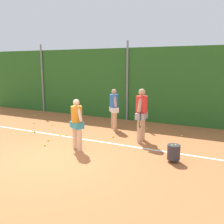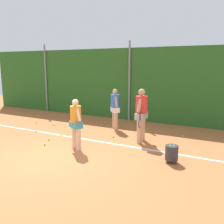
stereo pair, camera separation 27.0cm
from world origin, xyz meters
TOP-DOWN VIEW (x-y plane):
  - ground_plane at (0.00, 1.73)m, footprint 27.98×27.98m
  - hedge_fence_backdrop at (0.00, 5.90)m, footprint 18.19×0.25m
  - fence_post_left at (-5.25, 5.72)m, footprint 0.10×0.10m
  - fence_post_center at (0.00, 5.72)m, footprint 0.10×0.10m
  - court_baseline_paint at (0.00, 2.01)m, footprint 13.29×0.10m
  - player_foreground_near at (0.26, 0.99)m, footprint 0.62×0.48m
  - player_midcourt at (1.81, 2.71)m, footprint 0.40×0.85m
  - player_backcourt_far at (0.20, 3.84)m, footprint 0.54×0.58m
  - ball_hopper at (3.28, 1.29)m, footprint 0.36×0.36m
  - tennis_ball_0 at (-1.18, 1.28)m, footprint 0.07×0.07m
  - tennis_ball_2 at (-4.78, 4.45)m, footprint 0.07×0.07m
  - tennis_ball_3 at (-3.57, 3.10)m, footprint 0.07×0.07m
  - tennis_ball_4 at (-0.92, 0.79)m, footprint 0.07×0.07m
  - tennis_ball_6 at (-2.42, 1.92)m, footprint 0.07×0.07m
  - tennis_ball_7 at (-1.01, 2.14)m, footprint 0.07×0.07m
  - tennis_ball_8 at (0.72, 2.69)m, footprint 0.07×0.07m
  - tennis_ball_9 at (-1.20, 2.01)m, footprint 0.07×0.07m
  - tennis_ball_10 at (1.46, 4.43)m, footprint 0.07×0.07m
  - tennis_ball_11 at (-2.55, 3.16)m, footprint 0.07×0.07m
  - tennis_ball_12 at (3.01, 3.97)m, footprint 0.07×0.07m

SIDE VIEW (x-z plane):
  - ground_plane at x=0.00m, z-range 0.00..0.00m
  - court_baseline_paint at x=0.00m, z-range 0.00..0.01m
  - tennis_ball_0 at x=-1.18m, z-range 0.00..0.07m
  - tennis_ball_2 at x=-4.78m, z-range 0.00..0.07m
  - tennis_ball_3 at x=-3.57m, z-range 0.00..0.07m
  - tennis_ball_4 at x=-0.92m, z-range 0.00..0.07m
  - tennis_ball_6 at x=-2.42m, z-range 0.00..0.07m
  - tennis_ball_7 at x=-1.01m, z-range 0.00..0.07m
  - tennis_ball_8 at x=0.72m, z-range 0.00..0.07m
  - tennis_ball_9 at x=-1.20m, z-range 0.00..0.07m
  - tennis_ball_10 at x=1.46m, z-range 0.00..0.07m
  - tennis_ball_11 at x=-2.55m, z-range 0.00..0.07m
  - tennis_ball_12 at x=3.01m, z-range 0.00..0.07m
  - ball_hopper at x=3.28m, z-range 0.03..0.55m
  - player_foreground_near at x=0.26m, z-range 0.10..1.74m
  - player_backcourt_far at x=0.20m, z-range 0.11..1.81m
  - player_midcourt at x=1.81m, z-range 0.11..1.99m
  - hedge_fence_backdrop at x=0.00m, z-range 0.00..3.47m
  - fence_post_left at x=-5.25m, z-range 0.00..3.80m
  - fence_post_center at x=0.00m, z-range 0.00..3.80m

